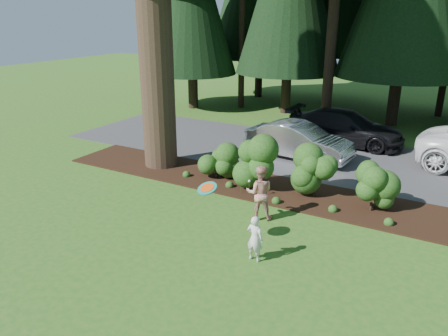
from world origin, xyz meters
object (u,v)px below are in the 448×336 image
Objects in this scene: car_silver_wagon at (299,141)px; adult at (260,193)px; child at (255,238)px; car_dark_suv at (345,127)px; frisbee at (207,188)px.

car_silver_wagon is 2.69× the size of adult.
car_silver_wagon is 8.08m from child.
frisbee is at bearing 179.14° from car_dark_suv.
adult reaches higher than car_dark_suv.
car_dark_suv is 4.41× the size of child.
child is (1.84, -7.86, -0.16)m from car_silver_wagon.
car_dark_suv reaches higher than car_silver_wagon.
car_silver_wagon reaches higher than child.
child is 1.65m from frisbee.
adult is (-0.87, 2.10, 0.22)m from child.
car_silver_wagon is 8.49× the size of frisbee.
frisbee reaches higher than car_dark_suv.
adult is (0.97, -5.76, 0.06)m from car_silver_wagon.
car_silver_wagon is 0.84× the size of car_dark_suv.
adult is 2.39m from frisbee.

